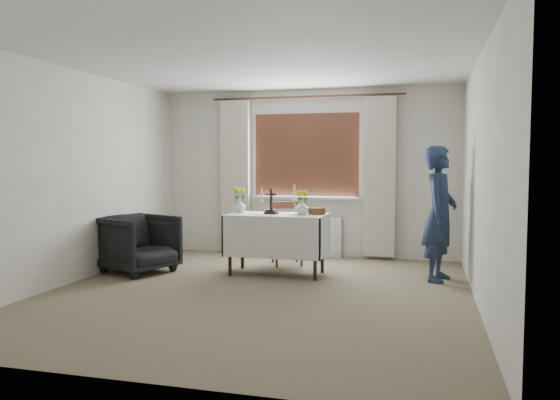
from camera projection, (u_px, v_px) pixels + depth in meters
The scene contains 12 objects.
ground at pixel (258, 293), 5.91m from camera, with size 5.00×5.00×0.00m, color #7D7356.
altar_table at pixel (277, 244), 6.87m from camera, with size 1.24×0.64×0.76m, color white.
wooden_chair at pixel (287, 233), 7.52m from camera, with size 0.40×0.40×0.87m, color #582F1E, non-canonical shape.
armchair at pixel (139, 244), 6.97m from camera, with size 0.79×0.81×0.74m, color black.
person at pixel (440, 214), 6.47m from camera, with size 0.59×0.39×1.61m, color navy.
radiator at pixel (305, 236), 8.22m from camera, with size 1.10×0.10×0.60m, color silver.
wooden_cross at pixel (271, 201), 6.86m from camera, with size 0.15×0.11×0.33m, color black, non-canonical shape.
candlestick_left at pixel (262, 201), 6.86m from camera, with size 0.10×0.10×0.34m, color silver, non-canonical shape.
candlestick_right at pixel (294, 199), 6.80m from camera, with size 0.11×0.11×0.37m, color silver, non-canonical shape.
flower_vase_left at pixel (239, 206), 7.05m from camera, with size 0.17×0.17×0.18m, color silver.
flower_vase_right at pixel (302, 208), 6.76m from camera, with size 0.16×0.16×0.17m, color silver.
wicker_basket at pixel (317, 211), 6.84m from camera, with size 0.22×0.22×0.08m, color brown.
Camera 1 is at (1.73, -5.57, 1.42)m, focal length 35.00 mm.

